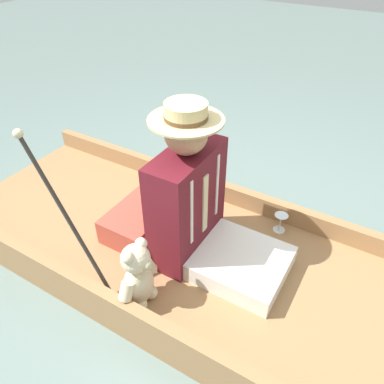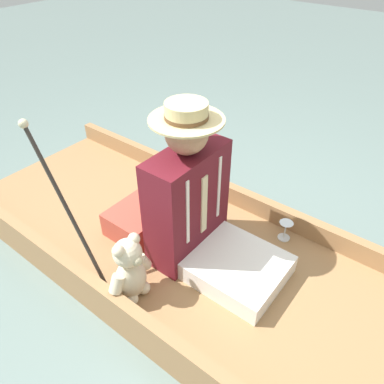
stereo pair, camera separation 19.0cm
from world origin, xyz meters
TOP-DOWN VIEW (x-y plane):
  - ground_plane at (0.00, 0.00)m, footprint 16.00×16.00m
  - punt_boat at (0.00, 0.00)m, footprint 1.13×3.35m
  - seat_cushion at (0.01, -0.50)m, footprint 0.42×0.29m
  - seated_person at (-0.02, -0.11)m, footprint 0.48×0.75m
  - teddy_bear at (0.41, -0.19)m, footprint 0.27×0.16m
  - wine_glass at (-0.43, 0.23)m, footprint 0.08×0.08m
  - walking_cane at (0.47, -0.55)m, footprint 0.04×0.41m

SIDE VIEW (x-z plane):
  - ground_plane at x=0.00m, z-range 0.00..0.00m
  - punt_boat at x=0.00m, z-range -0.05..0.21m
  - seat_cushion at x=0.01m, z-range 0.13..0.29m
  - wine_glass at x=-0.43m, z-range 0.16..0.28m
  - teddy_bear at x=0.41m, z-range 0.12..0.50m
  - seated_person at x=-0.02m, z-range 0.01..0.90m
  - walking_cane at x=0.47m, z-range 0.20..1.04m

